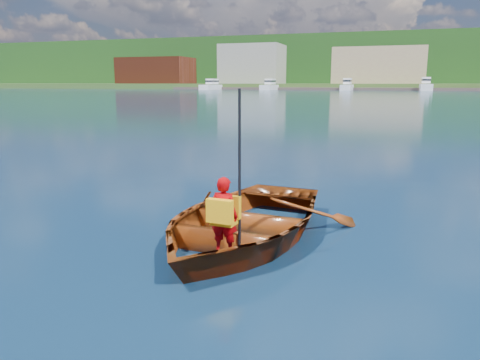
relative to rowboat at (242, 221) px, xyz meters
The scene contains 8 objects.
ground 1.22m from the rowboat, 25.27° to the right, with size 600.00×600.00×0.00m.
rowboat is the anchor object (origin of this frame).
child_paddler 0.98m from the rowboat, 86.02° to the right, with size 0.39×0.36×2.10m.
shoreline 236.32m from the rowboat, 89.74° to the left, with size 400.00×140.00×22.00m.
dock 147.62m from the rowboat, 87.61° to the left, with size 160.03×10.51×0.80m.
waterfront_buildings 164.80m from the rowboat, 92.32° to the left, with size 202.00×16.00×14.00m.
marina_yachts 143.69m from the rowboat, 83.66° to the left, with size 142.48×13.45×4.40m.
hillside_trees 241.62m from the rowboat, 89.96° to the left, with size 311.50×62.30×19.33m.
Camera 1 is at (0.96, -5.78, 2.26)m, focal length 35.00 mm.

